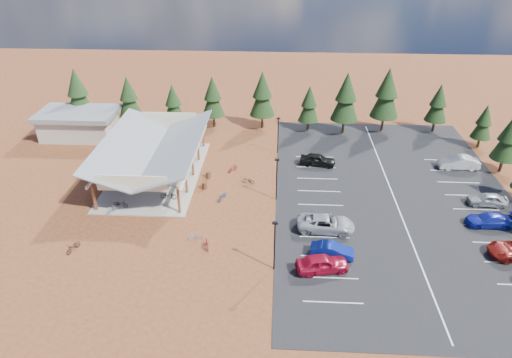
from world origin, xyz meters
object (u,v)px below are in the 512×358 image
object	(u,v)px
lamp_post_1	(277,176)
car_1	(332,250)
bike_1	(126,183)
bike_9	(112,210)
bike_0	(120,204)
car_2	(326,223)
bike_3	(138,153)
car_4	(318,160)
bike_6	(180,159)
bike_13	(196,236)
bike_14	(222,196)
lamp_post_0	(275,242)
bike_2	(144,162)
car_7	(490,220)
bike_16	(248,180)
car_0	(322,263)
trash_bin_0	(205,186)
lamp_post_2	(278,133)
outbuilding	(79,123)
bike_pavilion	(154,147)
bike_8	(73,247)
car_9	(459,162)
bike_15	(233,168)
car_8	(487,199)
bike_4	(168,195)
bike_7	(178,145)
bike_5	(179,174)
bike_11	(207,243)
trash_bin_1	(209,175)

from	to	relation	value
lamp_post_1	car_1	xyz separation A→B (m)	(5.40, -9.95, -2.26)
bike_1	bike_9	size ratio (longest dim) A/B	0.96
bike_0	car_2	distance (m)	22.43
bike_3	car_4	xyz separation A→B (m)	(23.81, -0.87, 0.16)
bike_1	bike_6	bearing A→B (deg)	-22.21
bike_13	bike_14	size ratio (longest dim) A/B	0.80
lamp_post_0	bike_9	xyz separation A→B (m)	(-17.68, 8.05, -2.51)
bike_2	car_7	world-z (taller)	car_7
bike_16	car_4	xyz separation A→B (m)	(8.65, 5.25, 0.39)
bike_13	car_0	xyz separation A→B (m)	(12.16, -3.99, 0.40)
trash_bin_0	lamp_post_0	bearing A→B (deg)	-58.54
bike_1	car_1	world-z (taller)	car_1
lamp_post_0	lamp_post_2	world-z (taller)	same
outbuilding	bike_9	world-z (taller)	outbuilding
bike_pavilion	bike_8	bearing A→B (deg)	-105.30
bike_8	bike_pavilion	bearing A→B (deg)	92.91
car_9	bike_15	bearing A→B (deg)	-84.73
car_0	car_1	distance (m)	2.36
car_9	bike_2	bearing A→B (deg)	-87.58
bike_6	bike_8	size ratio (longest dim) A/B	0.96
bike_6	car_8	world-z (taller)	car_8
bike_9	car_8	distance (m)	41.27
trash_bin_0	car_4	distance (m)	15.29
lamp_post_2	car_7	xyz separation A→B (m)	(22.11, -16.02, -2.25)
trash_bin_0	car_8	distance (m)	31.92
trash_bin_0	car_2	world-z (taller)	car_2
bike_9	bike_14	world-z (taller)	bike_14
lamp_post_0	bike_4	size ratio (longest dim) A/B	2.72
bike_14	car_8	size ratio (longest dim) A/B	0.45
bike_0	bike_7	world-z (taller)	bike_7
lamp_post_1	bike_5	xyz separation A→B (m)	(-11.98, 4.18, -2.33)
bike_13	bike_5	bearing A→B (deg)	178.66
lamp_post_2	bike_1	world-z (taller)	lamp_post_2
bike_14	car_7	xyz separation A→B (m)	(28.20, -3.61, 0.24)
trash_bin_0	bike_0	distance (m)	9.79
bike_11	bike_16	bearing A→B (deg)	60.72
bike_1	bike_3	distance (m)	7.76
car_7	trash_bin_1	bearing A→B (deg)	-105.15
outbuilding	lamp_post_0	size ratio (longest dim) A/B	2.14
bike_2	car_1	bearing A→B (deg)	-128.96
bike_pavilion	car_0	distance (m)	25.93
bike_8	bike_15	xyz separation A→B (m)	(13.63, 16.73, -0.00)
bike_5	car_0	bearing A→B (deg)	-121.54
bike_5	bike_14	distance (m)	7.47
outbuilding	bike_3	world-z (taller)	outbuilding
bike_6	car_4	bearing A→B (deg)	-77.77
bike_4	car_0	size ratio (longest dim) A/B	0.40
bike_9	car_7	distance (m)	39.80
bike_pavilion	car_2	world-z (taller)	bike_pavilion
bike_3	lamp_post_1	bearing A→B (deg)	-118.64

